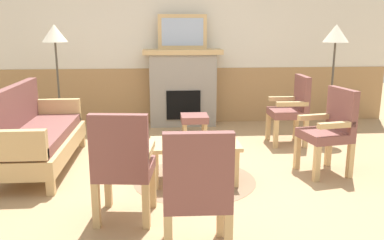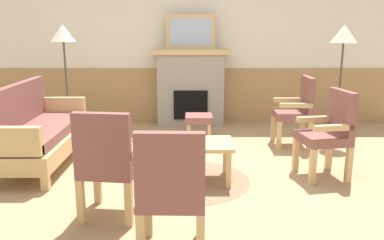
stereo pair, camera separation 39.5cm
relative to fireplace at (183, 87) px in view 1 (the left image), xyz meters
name	(u,v)px [view 1 (the left image)]	position (x,y,z in m)	size (l,w,h in m)	color
ground_plane	(194,173)	(0.00, -2.35, -0.65)	(14.00, 14.00, 0.00)	tan
wall_back	(182,47)	(0.00, 0.25, 0.66)	(7.20, 0.14, 2.70)	silver
fireplace	(183,87)	(0.00, 0.00, 0.00)	(1.30, 0.44, 1.28)	gray
framed_picture	(182,32)	(0.00, 0.00, 0.91)	(0.80, 0.04, 0.56)	tan
couch	(37,135)	(-1.84, -2.00, -0.26)	(0.70, 1.80, 0.98)	tan
coffee_table	(195,147)	(-0.02, -2.57, -0.27)	(0.96, 0.56, 0.44)	tan
round_rug	(195,180)	(-0.02, -2.57, -0.65)	(1.34, 1.34, 0.01)	#896B51
book_on_table	(187,140)	(-0.10, -2.54, -0.20)	(0.21, 0.16, 0.03)	black
footstool	(194,120)	(0.13, -0.87, -0.37)	(0.40, 0.40, 0.36)	tan
armchair_near_fireplace	(331,127)	(1.54, -2.44, -0.11)	(0.56, 0.56, 0.98)	tan
armchair_by_window_left	(292,107)	(1.49, -1.24, -0.11)	(0.48, 0.48, 0.98)	tan
armchair_front_left	(123,162)	(-0.70, -3.45, -0.11)	(0.53, 0.53, 0.98)	tan
armchair_front_center	(197,187)	(-0.12, -4.06, -0.11)	(0.49, 0.49, 0.98)	tan
floor_lamp_by_couch	(55,41)	(-1.88, -0.67, 0.80)	(0.36, 0.36, 1.68)	#332D28
floor_lamp_by_chairs	(335,41)	(2.12, -1.06, 0.80)	(0.36, 0.36, 1.68)	#332D28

